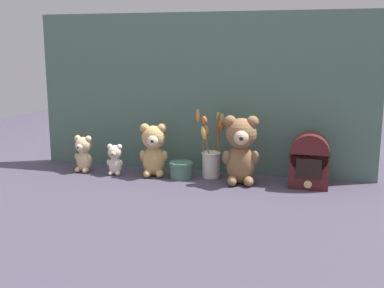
{
  "coord_description": "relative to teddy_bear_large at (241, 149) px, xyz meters",
  "views": [
    {
      "loc": [
        0.56,
        -2.03,
        0.6
      ],
      "look_at": [
        0.0,
        0.02,
        0.16
      ],
      "focal_mm": 45.0,
      "sensor_mm": 36.0,
      "label": 1
    }
  ],
  "objects": [
    {
      "name": "decorative_tin_tall",
      "position": [
        -0.28,
        0.02,
        -0.12
      ],
      "size": [
        0.11,
        0.11,
        0.08
      ],
      "color": "#47705B",
      "rests_on": "ground"
    },
    {
      "name": "backdrop_wall",
      "position": [
        -0.23,
        0.18,
        0.22
      ],
      "size": [
        1.63,
        0.02,
        0.75
      ],
      "color": "#4C6B5B",
      "rests_on": "ground"
    },
    {
      "name": "ground_plane",
      "position": [
        -0.23,
        0.01,
        -0.16
      ],
      "size": [
        4.0,
        4.0,
        0.0
      ],
      "primitive_type": "plane",
      "color": "#3D3847"
    },
    {
      "name": "flower_vase",
      "position": [
        -0.15,
        0.07,
        -0.06
      ],
      "size": [
        0.14,
        0.12,
        0.32
      ],
      "color": "silver",
      "rests_on": "ground"
    },
    {
      "name": "vintage_radio",
      "position": [
        0.29,
        0.04,
        -0.04
      ],
      "size": [
        0.17,
        0.13,
        0.23
      ],
      "color": "#4C1919",
      "rests_on": "ground"
    },
    {
      "name": "teddy_bear_small",
      "position": [
        -0.76,
        0.01,
        -0.07
      ],
      "size": [
        0.1,
        0.09,
        0.18
      ],
      "color": "#DBBC84",
      "rests_on": "ground"
    },
    {
      "name": "teddy_bear_large",
      "position": [
        0.0,
        0.0,
        0.0
      ],
      "size": [
        0.17,
        0.15,
        0.3
      ],
      "color": "olive",
      "rests_on": "ground"
    },
    {
      "name": "teddy_bear_medium",
      "position": [
        -0.41,
        0.02,
        -0.03
      ],
      "size": [
        0.14,
        0.13,
        0.25
      ],
      "color": "tan",
      "rests_on": "ground"
    },
    {
      "name": "teddy_bear_tiny",
      "position": [
        -0.59,
        -0.0,
        -0.08
      ],
      "size": [
        0.08,
        0.07,
        0.15
      ],
      "color": "beige",
      "rests_on": "ground"
    }
  ]
}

